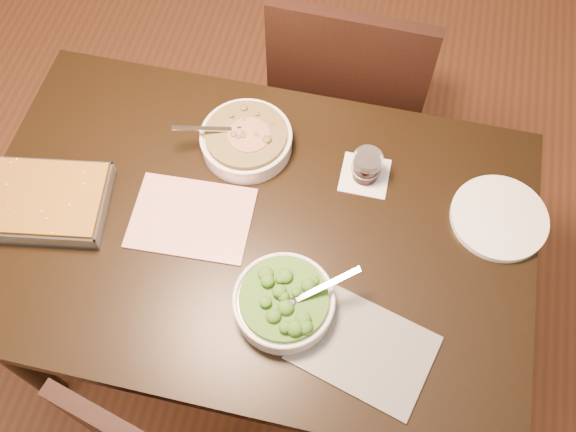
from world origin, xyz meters
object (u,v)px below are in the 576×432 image
object	(u,v)px
dinner_plate	(499,218)
wine_tumbler	(367,166)
chair_far	(349,91)
broccoli_bowl	(284,302)
baking_dish	(46,201)
stew_bowl	(246,139)
table	(254,244)

from	to	relation	value
dinner_plate	wine_tumbler	bearing A→B (deg)	171.13
wine_tumbler	chair_far	size ratio (longest dim) A/B	0.09
broccoli_bowl	chair_far	world-z (taller)	chair_far
baking_dish	wine_tumbler	size ratio (longest dim) A/B	4.04
baking_dish	chair_far	distance (m)	1.00
broccoli_bowl	dinner_plate	distance (m)	0.59
stew_bowl	baking_dish	world-z (taller)	stew_bowl
baking_dish	chair_far	world-z (taller)	chair_far
wine_tumbler	stew_bowl	bearing A→B (deg)	176.22
dinner_plate	chair_far	distance (m)	0.70
table	stew_bowl	world-z (taller)	stew_bowl
broccoli_bowl	dinner_plate	bearing A→B (deg)	36.10
broccoli_bowl	baking_dish	size ratio (longest dim) A/B	0.72
table	stew_bowl	size ratio (longest dim) A/B	5.32
stew_bowl	baking_dish	xyz separation A→B (m)	(-0.45, -0.29, -0.01)
baking_dish	table	bearing A→B (deg)	-2.95
stew_bowl	wine_tumbler	distance (m)	0.32
table	stew_bowl	bearing A→B (deg)	107.76
broccoli_bowl	chair_far	bearing A→B (deg)	88.38
dinner_plate	broccoli_bowl	bearing A→B (deg)	-143.90
broccoli_bowl	dinner_plate	size ratio (longest dim) A/B	1.01
broccoli_bowl	chair_far	distance (m)	0.87
wine_tumbler	dinner_plate	xyz separation A→B (m)	(0.35, -0.05, -0.04)
stew_bowl	broccoli_bowl	bearing A→B (deg)	-64.82
wine_tumbler	dinner_plate	bearing A→B (deg)	-8.87
broccoli_bowl	dinner_plate	world-z (taller)	broccoli_bowl
broccoli_bowl	wine_tumbler	world-z (taller)	broccoli_bowl
stew_bowl	dinner_plate	size ratio (longest dim) A/B	1.08
baking_dish	wine_tumbler	world-z (taller)	wine_tumbler
stew_bowl	chair_far	bearing A→B (deg)	61.83
baking_dish	chair_far	xyz separation A→B (m)	(0.67, 0.71, -0.23)
table	chair_far	bearing A→B (deg)	77.23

